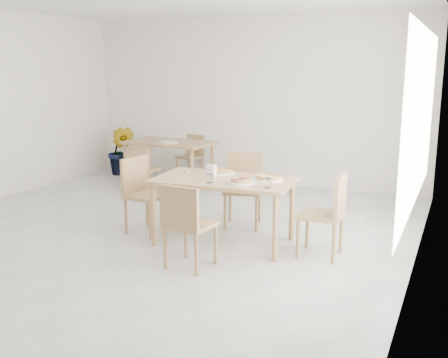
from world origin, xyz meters
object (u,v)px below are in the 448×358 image
at_px(chair_east, 329,210).
at_px(pizza_pepperoni, 241,180).
at_px(napkin_holder, 211,171).
at_px(potted_plant, 121,150).
at_px(chair_south, 186,221).
at_px(chair_north, 244,183).
at_px(plate_pepperoni, 241,182).
at_px(plate_empty, 169,142).
at_px(tumbler_a, 210,178).
at_px(main_table, 224,186).
at_px(chair_west, 143,189).
at_px(plate_mushroom, 268,179).
at_px(chair_back_s, 142,166).
at_px(plate_margherita, 220,172).
at_px(pizza_margherita, 220,171).
at_px(chair_back_n, 192,153).
at_px(tumbler_b, 267,183).
at_px(second_table, 169,147).
at_px(pizza_mushroom, 268,177).

relative_size(chair_east, pizza_pepperoni, 3.03).
height_order(napkin_holder, potted_plant, potted_plant).
xyz_separation_m(chair_south, chair_north, (-0.07, 1.64, 0.03)).
xyz_separation_m(chair_north, chair_east, (1.25, -0.71, -0.02)).
bearing_deg(chair_south, plate_pepperoni, -104.29).
bearing_deg(plate_empty, tumbler_a, -51.33).
height_order(main_table, chair_west, chair_west).
bearing_deg(main_table, napkin_holder, 175.46).
distance_m(chair_north, tumbler_a, 1.05).
xyz_separation_m(plate_mushroom, chair_back_s, (-2.60, 1.44, -0.32)).
bearing_deg(plate_margherita, chair_north, 80.17).
bearing_deg(pizza_margherita, chair_back_n, 123.75).
bearing_deg(tumbler_b, chair_back_s, 146.60).
relative_size(chair_east, plate_margherita, 2.71).
relative_size(pizza_pepperoni, chair_back_s, 0.38).
distance_m(pizza_margherita, second_table, 2.78).
bearing_deg(chair_back_s, tumbler_b, 142.39).
relative_size(main_table, second_table, 1.08).
bearing_deg(pizza_margherita, pizza_mushroom, -9.93).
relative_size(pizza_margherita, second_table, 0.19).
bearing_deg(chair_back_n, chair_west, -61.40).
bearing_deg(potted_plant, tumbler_b, -36.66).
bearing_deg(chair_south, chair_north, -82.72).
distance_m(chair_east, potted_plant, 5.23).
xyz_separation_m(main_table, pizza_margherita, (-0.17, 0.25, 0.11)).
xyz_separation_m(chair_east, plate_empty, (-3.16, 2.11, 0.25)).
height_order(pizza_pepperoni, second_table, pizza_pepperoni).
bearing_deg(pizza_margherita, plate_mushroom, -9.93).
xyz_separation_m(chair_west, second_table, (-0.99, 2.30, 0.13)).
height_order(tumbler_b, potted_plant, potted_plant).
distance_m(chair_east, plate_margherita, 1.38).
bearing_deg(chair_back_n, tumbler_a, -47.74).
bearing_deg(chair_back_n, plate_margherita, -44.96).
relative_size(chair_back_n, plate_empty, 2.53).
relative_size(tumbler_a, potted_plant, 0.10).
bearing_deg(pizza_margherita, plate_empty, 133.58).
xyz_separation_m(pizza_pepperoni, tumbler_a, (-0.31, -0.13, 0.01)).
bearing_deg(plate_mushroom, chair_north, 131.25).
distance_m(plate_pepperoni, napkin_holder, 0.44).
height_order(pizza_mushroom, potted_plant, potted_plant).
xyz_separation_m(chair_west, chair_back_s, (-1.06, 1.60, -0.08)).
xyz_separation_m(main_table, chair_south, (-0.01, -0.88, -0.17)).
height_order(plate_pepperoni, tumbler_b, tumbler_b).
xyz_separation_m(chair_south, second_table, (-2.06, 3.15, 0.16)).
bearing_deg(pizza_margherita, tumbler_b, -31.84).
xyz_separation_m(plate_mushroom, pizza_mushroom, (0.00, 0.00, 0.02)).
height_order(plate_mushroom, plate_pepperoni, same).
distance_m(chair_back_s, chair_back_n, 1.45).
bearing_deg(tumbler_b, chair_north, 124.16).
bearing_deg(main_table, chair_back_n, 119.48).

